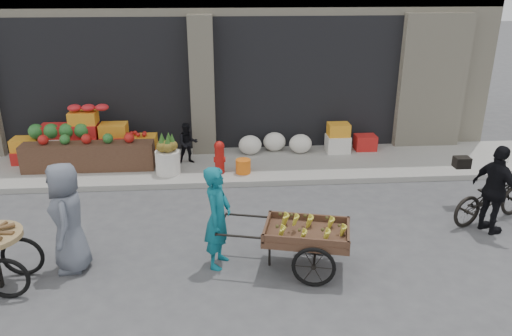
{
  "coord_description": "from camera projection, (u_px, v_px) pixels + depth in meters",
  "views": [
    {
      "loc": [
        0.37,
        -6.43,
        4.11
      ],
      "look_at": [
        0.95,
        1.26,
        1.1
      ],
      "focal_mm": 35.0,
      "sensor_mm": 36.0,
      "label": 1
    }
  ],
  "objects": [
    {
      "name": "ground",
      "position": [
        199.0,
        269.0,
        7.44
      ],
      "size": [
        80.0,
        80.0,
        0.0
      ],
      "primitive_type": "plane",
      "color": "#424244",
      "rests_on": "ground"
    },
    {
      "name": "sidewalk",
      "position": [
        204.0,
        166.0,
        11.22
      ],
      "size": [
        18.0,
        2.2,
        0.12
      ],
      "primitive_type": "cube",
      "color": "gray",
      "rests_on": "ground"
    },
    {
      "name": "building",
      "position": [
        203.0,
        3.0,
        13.67
      ],
      "size": [
        14.0,
        6.45,
        7.0
      ],
      "color": "beige",
      "rests_on": "ground"
    },
    {
      "name": "fruit_display",
      "position": [
        92.0,
        139.0,
        11.09
      ],
      "size": [
        3.1,
        1.12,
        1.24
      ],
      "color": "red",
      "rests_on": "sidewalk"
    },
    {
      "name": "pineapple_bin",
      "position": [
        168.0,
        162.0,
        10.59
      ],
      "size": [
        0.52,
        0.52,
        0.5
      ],
      "primitive_type": "cylinder",
      "color": "silver",
      "rests_on": "sidewalk"
    },
    {
      "name": "fire_hydrant",
      "position": [
        219.0,
        156.0,
        10.58
      ],
      "size": [
        0.22,
        0.22,
        0.71
      ],
      "color": "#A5140F",
      "rests_on": "sidewalk"
    },
    {
      "name": "orange_bucket",
      "position": [
        243.0,
        166.0,
        10.65
      ],
      "size": [
        0.32,
        0.32,
        0.3
      ],
      "primitive_type": "cylinder",
      "color": "orange",
      "rests_on": "sidewalk"
    },
    {
      "name": "right_bay_goods",
      "position": [
        315.0,
        141.0,
        11.84
      ],
      "size": [
        3.35,
        0.6,
        0.7
      ],
      "color": "silver",
      "rests_on": "sidewalk"
    },
    {
      "name": "seated_person",
      "position": [
        188.0,
        143.0,
        11.1
      ],
      "size": [
        0.51,
        0.43,
        0.93
      ],
      "primitive_type": "imported",
      "rotation": [
        0.0,
        0.0,
        0.17
      ],
      "color": "black",
      "rests_on": "sidewalk"
    },
    {
      "name": "banana_cart",
      "position": [
        304.0,
        230.0,
        7.22
      ],
      "size": [
        2.23,
        1.3,
        0.88
      ],
      "rotation": [
        0.0,
        0.0,
        -0.24
      ],
      "color": "brown",
      "rests_on": "ground"
    },
    {
      "name": "vendor_woman",
      "position": [
        218.0,
        217.0,
        7.28
      ],
      "size": [
        0.54,
        0.66,
        1.58
      ],
      "primitive_type": "imported",
      "rotation": [
        0.0,
        0.0,
        1.25
      ],
      "color": "#0E6272",
      "rests_on": "ground"
    },
    {
      "name": "vendor_grey",
      "position": [
        68.0,
        218.0,
        7.18
      ],
      "size": [
        0.65,
        0.89,
        1.66
      ],
      "primitive_type": "imported",
      "rotation": [
        0.0,
        0.0,
        -1.41
      ],
      "color": "slate",
      "rests_on": "ground"
    },
    {
      "name": "bicycle",
      "position": [
        492.0,
        197.0,
        8.75
      ],
      "size": [
        1.82,
        1.17,
        0.9
      ],
      "primitive_type": "imported",
      "rotation": [
        0.0,
        0.0,
        1.94
      ],
      "color": "black",
      "rests_on": "ground"
    },
    {
      "name": "cyclist",
      "position": [
        496.0,
        190.0,
        8.25
      ],
      "size": [
        0.67,
        0.97,
        1.54
      ],
      "primitive_type": "imported",
      "rotation": [
        0.0,
        0.0,
        1.94
      ],
      "color": "black",
      "rests_on": "ground"
    }
  ]
}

